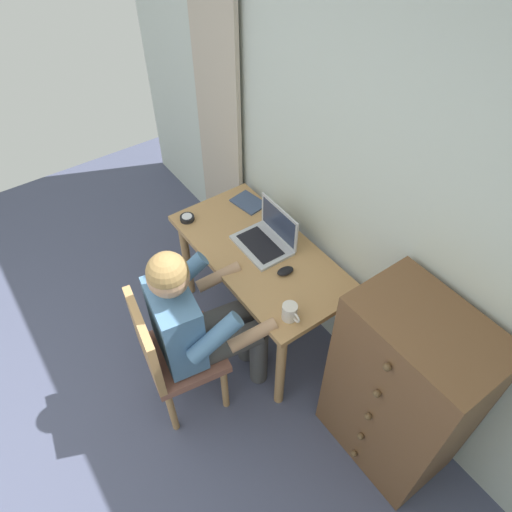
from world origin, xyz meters
TOP-DOWN VIEW (x-y plane):
  - wall_back at (0.00, 2.20)m, footprint 4.80×0.05m
  - curtain_panel at (-1.19, 2.13)m, footprint 0.51×0.03m
  - desk at (-0.30, 1.83)m, footprint 1.18×0.59m
  - dresser at (0.76, 1.93)m, footprint 0.64×0.46m
  - chair at (-0.13, 1.12)m, footprint 0.48×0.46m
  - person_seated at (-0.10, 1.30)m, footprint 0.59×0.63m
  - laptop at (-0.32, 1.91)m, footprint 0.34×0.25m
  - computer_mouse at (-0.07, 1.85)m, footprint 0.07×0.11m
  - desk_clock at (-0.79, 1.62)m, footprint 0.09×0.09m
  - notebook_pad at (-0.70, 2.03)m, footprint 0.23×0.18m
  - coffee_mug at (0.18, 1.67)m, footprint 0.12×0.08m

SIDE VIEW (x-z plane):
  - chair at x=-0.13m, z-range 0.05..0.93m
  - dresser at x=0.76m, z-range 0.00..1.11m
  - desk at x=-0.30m, z-range 0.25..0.96m
  - person_seated at x=-0.10m, z-range 0.08..1.28m
  - notebook_pad at x=-0.70m, z-range 0.71..0.73m
  - desk_clock at x=-0.79m, z-range 0.71..0.74m
  - computer_mouse at x=-0.07m, z-range 0.71..0.75m
  - coffee_mug at x=0.18m, z-range 0.71..0.81m
  - laptop at x=-0.32m, z-range 0.65..0.88m
  - curtain_panel at x=-1.19m, z-range 0.00..2.18m
  - wall_back at x=0.00m, z-range 0.00..2.50m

